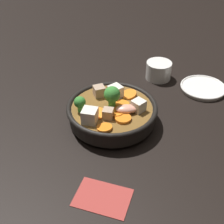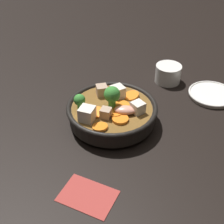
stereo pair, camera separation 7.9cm
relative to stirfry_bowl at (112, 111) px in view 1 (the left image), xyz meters
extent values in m
plane|color=black|center=(0.00, 0.00, -0.04)|extent=(3.00, 3.00, 0.00)
cylinder|color=black|center=(0.00, 0.00, -0.03)|extent=(0.12, 0.12, 0.01)
cylinder|color=black|center=(0.00, 0.00, -0.01)|extent=(0.22, 0.22, 0.04)
torus|color=black|center=(0.00, 0.00, 0.01)|extent=(0.23, 0.23, 0.01)
cylinder|color=brown|center=(0.00, 0.00, 0.00)|extent=(0.20, 0.20, 0.02)
cylinder|color=orange|center=(0.02, -0.08, 0.01)|extent=(0.05, 0.05, 0.01)
cylinder|color=orange|center=(0.02, -0.02, 0.01)|extent=(0.05, 0.05, 0.01)
cylinder|color=orange|center=(0.04, -0.03, 0.02)|extent=(0.05, 0.05, 0.01)
cylinder|color=orange|center=(-0.02, -0.04, 0.02)|extent=(0.04, 0.04, 0.01)
cylinder|color=orange|center=(0.02, 0.07, 0.02)|extent=(0.06, 0.06, 0.02)
cylinder|color=orange|center=(0.02, 0.01, 0.01)|extent=(0.06, 0.06, 0.01)
cylinder|color=green|center=(-0.06, -0.05, 0.02)|extent=(0.01, 0.01, 0.02)
sphere|color=#388433|center=(-0.06, -0.05, 0.04)|extent=(0.03, 0.03, 0.03)
cylinder|color=green|center=(0.00, 0.00, 0.02)|extent=(0.02, 0.02, 0.02)
sphere|color=#388433|center=(0.00, 0.00, 0.05)|extent=(0.04, 0.04, 0.04)
cube|color=silver|center=(-0.01, 0.05, 0.03)|extent=(0.04, 0.04, 0.03)
cube|color=silver|center=(0.07, 0.01, 0.03)|extent=(0.04, 0.04, 0.03)
cube|color=silver|center=(-0.02, -0.07, 0.03)|extent=(0.04, 0.04, 0.03)
cube|color=tan|center=(0.01, -0.04, 0.02)|extent=(0.03, 0.03, 0.02)
cube|color=tan|center=(-0.05, 0.04, 0.03)|extent=(0.04, 0.04, 0.03)
ellipsoid|color=#EA9E84|center=(0.04, 0.00, 0.02)|extent=(0.06, 0.05, 0.02)
cylinder|color=white|center=(0.19, 0.25, -0.03)|extent=(0.13, 0.13, 0.01)
torus|color=white|center=(0.19, 0.25, -0.03)|extent=(0.14, 0.14, 0.01)
cylinder|color=white|center=(0.04, 0.27, -0.01)|extent=(0.08, 0.08, 0.05)
cylinder|color=brown|center=(0.04, 0.27, 0.01)|extent=(0.07, 0.07, 0.00)
cube|color=#A33833|center=(0.08, -0.23, -0.04)|extent=(0.12, 0.09, 0.00)
camera|label=1|loc=(0.25, -0.58, 0.48)|focal=50.00mm
camera|label=2|loc=(0.32, -0.54, 0.48)|focal=50.00mm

